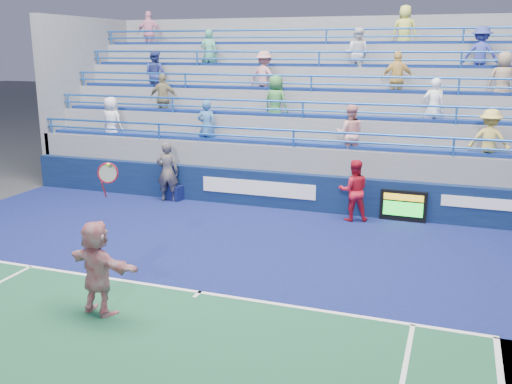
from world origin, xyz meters
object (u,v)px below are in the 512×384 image
at_px(serve_speed_board, 403,206).
at_px(tennis_player, 97,268).
at_px(line_judge, 167,172).
at_px(judge_chair, 176,191).
at_px(ball_girl, 354,191).

height_order(serve_speed_board, tennis_player, tennis_player).
height_order(serve_speed_board, line_judge, line_judge).
relative_size(judge_chair, tennis_player, 0.30).
distance_m(judge_chair, ball_girl, 5.77).
bearing_deg(judge_chair, line_judge, -123.51).
distance_m(judge_chair, line_judge, 0.74).
distance_m(serve_speed_board, line_judge, 7.24).
xyz_separation_m(line_judge, ball_girl, (5.88, -0.14, -0.08)).
xyz_separation_m(serve_speed_board, judge_chair, (-7.06, -0.02, -0.17)).
height_order(tennis_player, ball_girl, tennis_player).
distance_m(serve_speed_board, ball_girl, 1.46).
relative_size(serve_speed_board, line_judge, 0.67).
xyz_separation_m(judge_chair, line_judge, (-0.16, -0.24, 0.68)).
bearing_deg(serve_speed_board, judge_chair, -179.84).
distance_m(tennis_player, ball_girl, 8.04).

